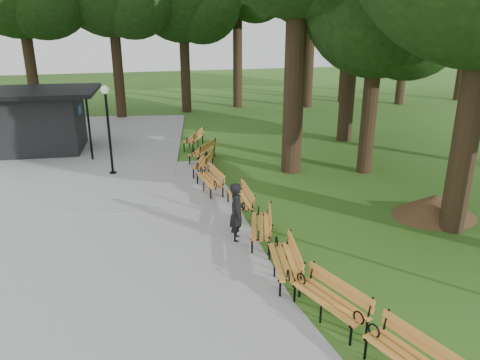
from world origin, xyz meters
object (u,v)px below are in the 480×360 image
object	(u,v)px
bench_8	(202,151)
lamp_post	(107,113)
bench_2	(329,301)
kiosk	(41,121)
person	(237,212)
bench_9	(193,139)
dirt_mound	(435,205)
bench_7	(203,162)
bench_6	(210,180)
lawn_tree_1	(380,1)
bench_4	(260,226)
bench_5	(239,200)
bench_3	(284,261)

from	to	relation	value
bench_8	lamp_post	bearing A→B (deg)	-41.32
bench_2	bench_8	world-z (taller)	same
kiosk	person	bearing A→B (deg)	-55.50
kiosk	bench_9	xyz separation A→B (m)	(6.93, -1.19, -1.01)
dirt_mound	bench_7	distance (m)	8.75
bench_7	bench_9	xyz separation A→B (m)	(0.25, 3.99, 0.00)
bench_7	bench_8	size ratio (longest dim) A/B	1.00
bench_9	dirt_mound	bearing A→B (deg)	56.87
bench_6	lawn_tree_1	distance (m)	8.93
kiosk	bench_2	world-z (taller)	kiosk
dirt_mound	bench_4	size ratio (longest dim) A/B	1.18
bench_4	bench_9	world-z (taller)	same
bench_8	bench_5	bearing A→B (deg)	35.67
lamp_post	bench_2	distance (m)	11.86
person	bench_8	bearing A→B (deg)	13.40
dirt_mound	bench_2	world-z (taller)	bench_2
bench_2	bench_9	bearing A→B (deg)	163.35
bench_5	bench_7	size ratio (longest dim) A/B	1.00
lamp_post	bench_7	size ratio (longest dim) A/B	1.86
bench_6	bench_9	size ratio (longest dim) A/B	1.00
kiosk	bench_5	xyz separation A→B (m)	(7.06, -9.47, -1.01)
person	bench_7	distance (m)	6.19
bench_3	bench_4	size ratio (longest dim) A/B	1.00
dirt_mound	bench_2	xyz separation A→B (m)	(-5.51, -4.00, 0.08)
bench_6	bench_9	xyz separation A→B (m)	(0.42, 6.15, 0.00)
bench_4	bench_5	distance (m)	2.07
lamp_post	bench_9	bearing A→B (deg)	40.48
dirt_mound	bench_4	distance (m)	5.82
kiosk	bench_7	xyz separation A→B (m)	(6.68, -5.18, -1.01)
bench_6	bench_7	size ratio (longest dim) A/B	1.00
bench_6	lawn_tree_1	xyz separation A→B (m)	(6.53, 0.63, 6.05)
bench_3	bench_8	size ratio (longest dim) A/B	1.00
kiosk	bench_4	distance (m)	13.59
bench_5	lawn_tree_1	size ratio (longest dim) A/B	0.20
kiosk	dirt_mound	bearing A→B (deg)	-36.45
bench_7	bench_8	xyz separation A→B (m)	(0.27, 1.70, 0.00)
kiosk	lawn_tree_1	distance (m)	15.51
bench_4	bench_8	bearing A→B (deg)	-161.91
lawn_tree_1	bench_9	bearing A→B (deg)	137.92
lamp_post	dirt_mound	xyz separation A→B (m)	(9.81, -6.86, -2.14)
person	bench_7	size ratio (longest dim) A/B	0.89
bench_7	lawn_tree_1	size ratio (longest dim) A/B	0.20
person	kiosk	xyz separation A→B (m)	(-6.50, 11.35, 0.61)
person	lawn_tree_1	size ratio (longest dim) A/B	0.18
bench_2	bench_7	world-z (taller)	same
lamp_post	bench_4	xyz separation A→B (m)	(4.00, -7.10, -2.06)
bench_4	bench_9	xyz separation A→B (m)	(-0.19, 10.35, 0.00)
bench_4	bench_5	xyz separation A→B (m)	(-0.06, 2.07, 0.00)
person	lawn_tree_1	distance (m)	9.81
bench_4	bench_8	distance (m)	8.06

